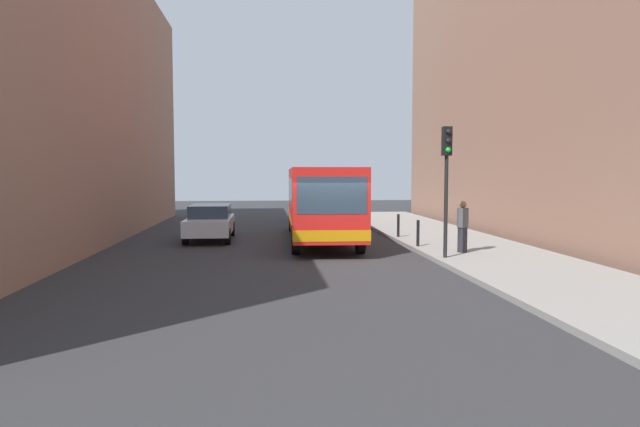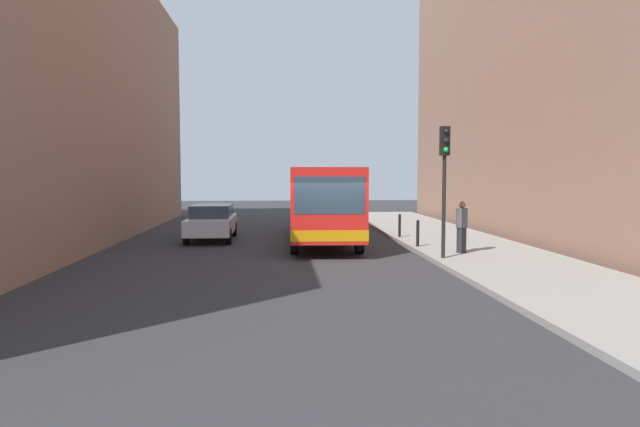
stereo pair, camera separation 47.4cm
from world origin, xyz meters
TOP-DOWN VIEW (x-y plane):
  - ground_plane at (0.00, 0.00)m, footprint 80.00×80.00m
  - sidewalk at (5.40, 0.00)m, footprint 4.40×40.00m
  - building_left at (-11.50, 4.00)m, footprint 7.00×32.00m
  - building_right at (11.50, 4.00)m, footprint 7.00×32.00m
  - bus at (0.21, 5.03)m, footprint 2.87×11.10m
  - car_beside_bus at (-4.38, 5.58)m, footprint 1.86×4.40m
  - car_behind_bus at (0.93, 14.58)m, footprint 2.14×4.53m
  - traffic_light at (3.55, -1.21)m, footprint 0.28×0.33m
  - bollard_near at (3.45, 1.64)m, footprint 0.11×0.11m
  - bollard_mid at (3.45, 4.71)m, footprint 0.11×0.11m
  - pedestrian_near_signal at (4.50, -0.09)m, footprint 0.38×0.38m

SIDE VIEW (x-z plane):
  - ground_plane at x=0.00m, z-range 0.00..0.00m
  - sidewalk at x=5.40m, z-range 0.00..0.15m
  - bollard_near at x=3.45m, z-range 0.15..1.10m
  - bollard_mid at x=3.45m, z-range 0.15..1.10m
  - car_beside_bus at x=-4.38m, z-range 0.04..1.52m
  - car_behind_bus at x=0.93m, z-range 0.04..1.52m
  - pedestrian_near_signal at x=4.50m, z-range 0.15..1.87m
  - bus at x=0.21m, z-range 0.23..3.23m
  - traffic_light at x=3.55m, z-range 0.96..5.06m
  - building_left at x=-11.50m, z-range 0.00..12.22m
  - building_right at x=11.50m, z-range 0.00..16.20m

